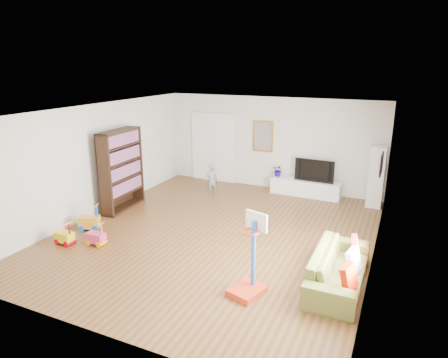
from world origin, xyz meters
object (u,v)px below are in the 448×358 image
at_px(sofa, 339,268).
at_px(basketball_hoop, 248,256).
at_px(bookshelf, 121,170).
at_px(media_console, 306,188).

xyz_separation_m(sofa, basketball_hoop, (-1.30, -0.93, 0.38)).
distance_m(bookshelf, basketball_hoop, 4.99).
xyz_separation_m(media_console, sofa, (1.63, -4.46, 0.08)).
bearing_deg(bookshelf, media_console, 33.70).
distance_m(sofa, basketball_hoop, 1.64).
relative_size(media_console, basketball_hoop, 1.42).
xyz_separation_m(media_console, bookshelf, (-4.04, -2.99, 0.79)).
distance_m(media_console, bookshelf, 5.09).
relative_size(media_console, bookshelf, 0.96).
bearing_deg(bookshelf, sofa, -17.31).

